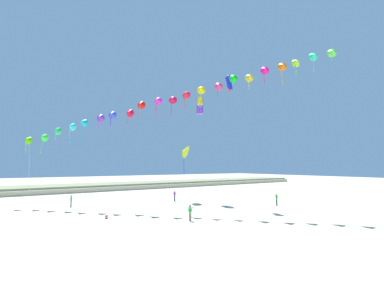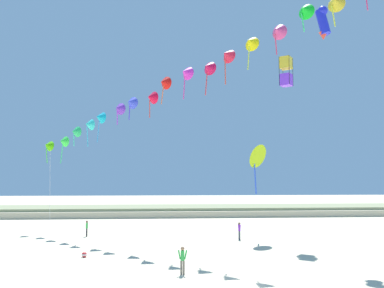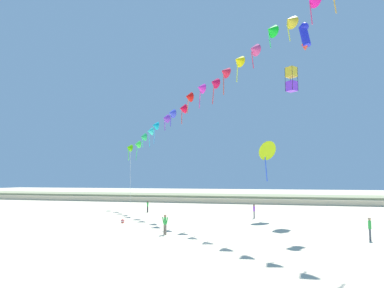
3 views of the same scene
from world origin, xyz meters
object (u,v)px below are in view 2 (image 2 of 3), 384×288
(large_kite_mid_trail, at_px, (255,155))
(beach_ball, at_px, (84,255))
(person_near_right, at_px, (183,258))
(person_far_left, at_px, (239,230))
(person_mid_center, at_px, (87,227))
(large_kite_low_lead, at_px, (286,72))
(large_kite_high_solo, at_px, (323,21))

(large_kite_mid_trail, height_order, beach_ball, large_kite_mid_trail)
(person_near_right, xyz_separation_m, person_far_left, (5.80, 12.87, -0.01))
(beach_ball, bearing_deg, person_mid_center, 98.97)
(large_kite_low_lead, height_order, large_kite_mid_trail, large_kite_low_lead)
(person_far_left, bearing_deg, person_mid_center, 167.14)
(large_kite_low_lead, distance_m, large_kite_mid_trail, 8.18)
(large_kite_high_solo, xyz_separation_m, beach_ball, (-17.66, -0.79, -17.36))
(person_near_right, xyz_separation_m, large_kite_low_lead, (10.13, 12.25, 14.22))
(person_near_right, height_order, large_kite_mid_trail, large_kite_mid_trail)
(person_near_right, bearing_deg, large_kite_low_lead, 50.41)
(person_near_right, distance_m, large_kite_low_lead, 21.33)
(person_mid_center, xyz_separation_m, large_kite_mid_trail, (15.23, -3.56, 6.63))
(person_near_right, relative_size, person_far_left, 1.02)
(person_near_right, distance_m, person_mid_center, 17.93)
(person_far_left, xyz_separation_m, large_kite_high_solo, (5.46, -6.43, 16.66))
(person_far_left, height_order, large_kite_mid_trail, large_kite_mid_trail)
(large_kite_low_lead, height_order, large_kite_high_solo, large_kite_high_solo)
(person_mid_center, relative_size, beach_ball, 4.09)
(person_mid_center, bearing_deg, beach_ball, -81.03)
(person_near_right, height_order, person_mid_center, person_near_right)
(person_far_left, bearing_deg, beach_ball, -149.38)
(person_mid_center, relative_size, large_kite_mid_trail, 0.32)
(large_kite_mid_trail, bearing_deg, large_kite_high_solo, -55.95)
(person_far_left, bearing_deg, large_kite_high_solo, -49.67)
(person_mid_center, height_order, person_far_left, person_far_left)
(person_near_right, bearing_deg, large_kite_mid_trail, 60.03)
(large_kite_high_solo, bearing_deg, person_mid_center, 153.58)
(large_kite_mid_trail, bearing_deg, large_kite_low_lead, -4.20)
(person_far_left, bearing_deg, large_kite_mid_trail, -16.33)
(person_near_right, xyz_separation_m, person_mid_center, (-8.04, 16.03, -0.04))
(person_far_left, xyz_separation_m, beach_ball, (-12.20, -7.22, -0.70))
(person_far_left, bearing_deg, large_kite_low_lead, -8.19)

